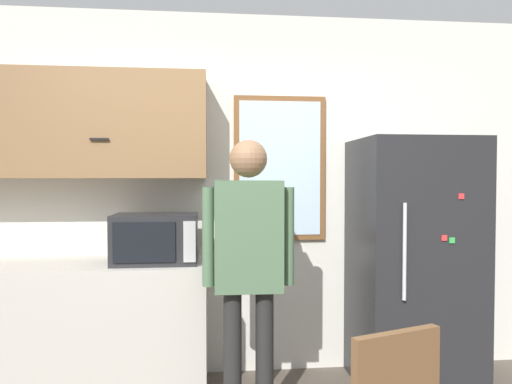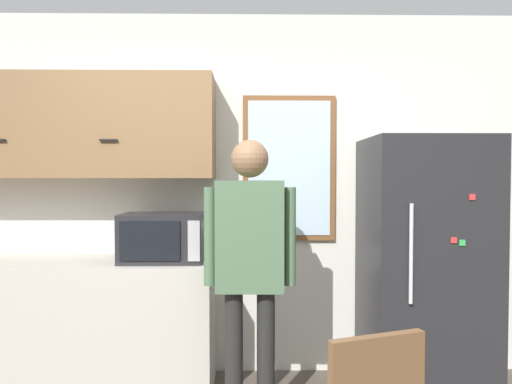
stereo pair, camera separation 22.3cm
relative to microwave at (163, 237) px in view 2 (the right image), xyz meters
name	(u,v)px [view 2 (the right image)]	position (x,y,z in m)	size (l,w,h in m)	color
back_wall	(225,194)	(0.40, 0.36, 0.28)	(6.00, 0.06, 2.70)	silver
counter	(59,325)	(-0.73, 0.04, -0.62)	(2.14, 0.59, 0.91)	#BCB7AD
upper_cabinets	(64,127)	(-0.73, 0.16, 0.77)	(2.14, 0.37, 0.73)	olive
microwave	(163,237)	(0.00, 0.00, 0.00)	(0.55, 0.37, 0.33)	#232326
person	(250,251)	(0.59, -0.38, -0.03)	(0.55, 0.23, 1.70)	black
refrigerator	(424,265)	(1.79, -0.01, -0.19)	(0.80, 0.70, 1.75)	#232326
window	(289,168)	(0.89, 0.32, 0.48)	(0.70, 0.05, 1.09)	brown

